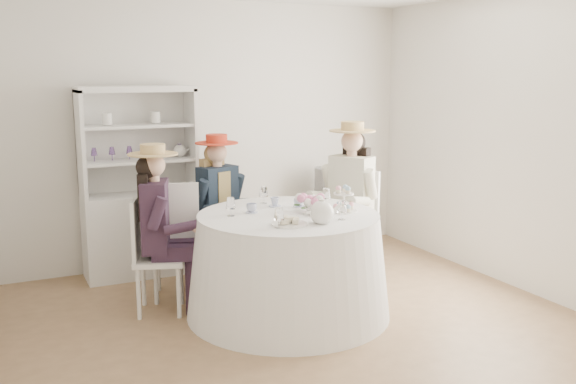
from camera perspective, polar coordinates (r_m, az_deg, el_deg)
name	(u,v)px	position (r m, az deg, el deg)	size (l,w,h in m)	color
ground	(293,321)	(5.29, 0.48, -11.42)	(4.50, 4.50, 0.00)	olive
wall_back	(210,133)	(6.78, -6.98, 5.22)	(4.50, 4.50, 0.00)	silver
wall_front	(472,204)	(3.29, 16.00, -1.07)	(4.50, 4.50, 0.00)	silver
wall_right	(513,142)	(6.26, 19.39, 4.22)	(4.50, 4.50, 0.00)	silver
tea_table	(288,264)	(5.32, 0.02, -6.46)	(1.68, 1.68, 0.85)	white
hutch	(140,209)	(6.45, -12.98, -1.49)	(1.15, 0.55, 1.85)	silver
side_table	(329,224)	(7.14, 3.63, -2.90)	(0.40, 0.40, 0.63)	silver
hatbox	(329,182)	(7.04, 3.68, 0.86)	(0.32, 0.32, 0.32)	black
guest_left	(158,219)	(5.37, -11.44, -2.37)	(0.58, 0.54, 1.42)	silver
guest_mid	(219,199)	(6.08, -6.13, -0.65)	(0.53, 0.58, 1.41)	silver
guest_right	(350,192)	(6.11, 5.51, 0.00)	(0.65, 0.59, 1.53)	silver
spare_chair	(176,237)	(5.68, -9.97, -3.93)	(0.55, 0.55, 1.07)	silver
teacup_a	(252,209)	(5.25, -3.25, -1.49)	(0.09, 0.09, 0.07)	white
teacup_b	(275,202)	(5.48, -1.18, -0.94)	(0.08, 0.08, 0.07)	white
teacup_c	(299,203)	(5.47, 0.96, -0.98)	(0.08, 0.08, 0.07)	white
flower_bowl	(317,211)	(5.20, 2.58, -1.70)	(0.20, 0.20, 0.05)	white
flower_arrangement	(310,200)	(5.29, 1.99, -0.76)	(0.19, 0.19, 0.07)	pink
table_teapot	(322,213)	(4.88, 3.04, -1.83)	(0.26, 0.19, 0.20)	white
sandwich_plate	(289,223)	(4.84, 0.12, -2.76)	(0.28, 0.28, 0.06)	white
cupcake_stand	(344,202)	(5.30, 4.96, -0.92)	(0.22, 0.22, 0.21)	white
stemware_set	(288,205)	(5.19, 0.02, -1.15)	(0.97, 0.93, 0.15)	white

